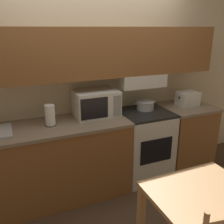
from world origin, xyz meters
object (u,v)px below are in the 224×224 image
Objects in this scene: microwave at (96,103)px; toaster at (188,99)px; paper_towel_roll at (50,115)px; cooking_pot at (145,105)px; dining_table at (202,208)px; stove_range at (143,144)px.

toaster is (1.29, -0.09, -0.06)m from microwave.
paper_towel_roll reaches higher than toaster.
toaster reaches higher than cooking_pot.
microwave is 0.64× the size of dining_table.
paper_towel_roll reaches higher than dining_table.
microwave reaches higher than toaster.
paper_towel_roll is at bearing -179.68° from toaster.
paper_towel_roll is (-0.57, -0.10, -0.04)m from microwave.
stove_range is 1.78× the size of microwave.
stove_range is 3.97× the size of paper_towel_roll.
cooking_pot is at bearing 173.60° from toaster.
microwave is at bearing 10.39° from paper_towel_roll.
dining_table is (-0.35, -1.50, -0.37)m from cooking_pot.
cooking_pot is 1.58m from dining_table.
paper_towel_roll is at bearing -179.74° from stove_range.
microwave is at bearing 178.00° from cooking_pot.
dining_table is at bearing -102.15° from stove_range.
toaster is (0.67, 0.00, 0.56)m from stove_range.
cooking_pot is (0.05, 0.07, 0.52)m from stove_range.
microwave is 2.23× the size of paper_towel_roll.
toaster is at bearing -6.40° from cooking_pot.
toaster reaches higher than dining_table.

